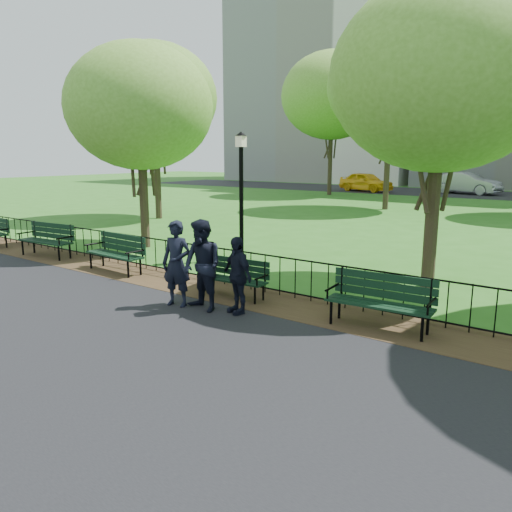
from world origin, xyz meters
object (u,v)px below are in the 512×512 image
Objects in this scene: person_mid at (202,266)px; taxi at (366,182)px; tree_far_w at (332,96)px; person_right at (237,275)px; park_bench_left_a at (118,249)px; lamppost at (241,192)px; park_bench_main at (224,271)px; person_left at (177,264)px; tree_far_c at (391,86)px; park_bench_right_a at (381,295)px; tree_near_e at (442,77)px; tree_mid_w at (154,97)px; park_bench_left_b at (48,236)px; tree_near_w at (140,107)px; sedan_silver at (467,183)px.

person_mid reaches higher than taxi.
tree_far_w is 6.94× the size of person_right.
lamppost is (1.75, 3.11, 1.40)m from park_bench_left_a.
person_left reaches higher than park_bench_main.
person_mid is at bearing -77.65° from tree_far_c.
park_bench_right_a reaches higher than park_bench_main.
tree_near_e reaches higher than park_bench_left_a.
tree_mid_w is at bearing 139.47° from park_bench_main.
person_right is (8.11, -0.91, 0.14)m from park_bench_left_b.
tree_near_w reaches higher than person_right.
tree_near_w reaches higher than park_bench_main.
person_left is 0.38× the size of taxi.
park_bench_left_a is 0.24× the size of tree_mid_w.
tree_mid_w is 15.49m from person_left.
tree_mid_w is 4.63× the size of person_left.
tree_far_w is 12.74m from sedan_silver.
taxi reaches higher than park_bench_left_b.
lamppost is 5.19m from person_right.
lamppost reaches higher than park_bench_right_a.
park_bench_left_a is at bearing -152.66° from taxi.
tree_mid_w reaches higher than person_mid.
tree_near_e is 30.98m from sedan_silver.
tree_far_w is at bearing 90.68° from tree_mid_w.
park_bench_left_b is 0.43× the size of taxi.
tree_near_w reaches higher than person_mid.
tree_far_w is at bearing 134.27° from person_right.
park_bench_left_a is at bearing -155.04° from tree_near_e.
tree_near_w is at bearing -45.93° from tree_mid_w.
tree_mid_w is 1.74× the size of taxi.
park_bench_left_a is 3.84m from lamppost.
tree_mid_w reaches higher than park_bench_right_a.
park_bench_left_a is 4.31m from person_mid.
tree_near_w is at bearing 158.38° from person_mid.
taxi is at bearing 129.57° from person_right.
park_bench_right_a is (10.73, -0.07, -0.02)m from park_bench_left_b.
sedan_silver is (-6.85, 33.41, 0.23)m from park_bench_right_a.
tree_near_e is 31.46m from taxi.
person_mid is at bearing -66.50° from tree_far_w.
tree_far_w is 30.67m from person_right.
person_left is (5.69, -4.14, -3.68)m from tree_near_w.
person_mid is (2.39, -4.30, -1.10)m from lamppost.
sedan_silver is at bearing 97.64° from park_bench_right_a.
park_bench_left_b is 6.94m from person_left.
person_left is (-0.30, -1.12, 0.33)m from park_bench_main.
park_bench_main is at bearing 161.91° from person_right.
person_left is (11.29, -27.53, -6.47)m from tree_far_w.
person_right is at bearing -65.14° from tree_far_w.
tree_near_w is (1.12, 2.87, 3.94)m from park_bench_left_b.
lamppost is 11.36m from tree_mid_w.
tree_far_w is (-15.21, 26.33, 6.75)m from park_bench_right_a.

